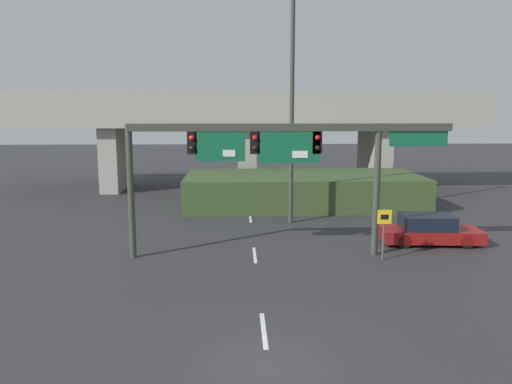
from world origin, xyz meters
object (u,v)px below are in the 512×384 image
object	(u,v)px
speed_limit_sign	(384,227)
parked_sedan_near_right	(429,230)
highway_light_pole_near	(292,86)
signal_gantry	(277,150)

from	to	relation	value
speed_limit_sign	parked_sedan_near_right	xyz separation A→B (m)	(2.95, 2.54, -0.81)
speed_limit_sign	highway_light_pole_near	xyz separation A→B (m)	(-3.16, 7.23, 6.12)
speed_limit_sign	parked_sedan_near_right	distance (m)	3.98
signal_gantry	highway_light_pole_near	world-z (taller)	highway_light_pole_near
highway_light_pole_near	speed_limit_sign	bearing A→B (deg)	-66.39
signal_gantry	parked_sedan_near_right	distance (m)	8.61
signal_gantry	speed_limit_sign	distance (m)	5.54
parked_sedan_near_right	speed_limit_sign	bearing A→B (deg)	-135.62
parked_sedan_near_right	highway_light_pole_near	bearing A→B (deg)	146.17
signal_gantry	parked_sedan_near_right	bearing A→B (deg)	13.22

